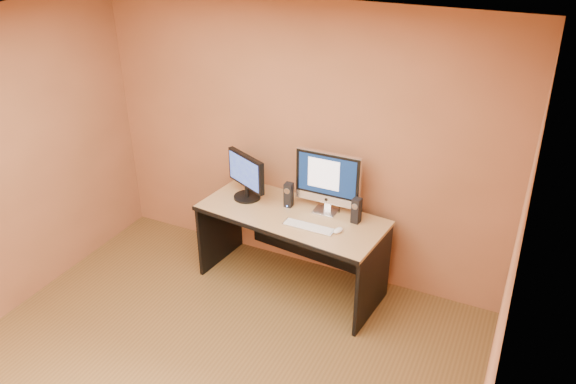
% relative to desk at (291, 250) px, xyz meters
% --- Properties ---
extents(walls, '(4.00, 4.00, 2.60)m').
position_rel_desk_xyz_m(walls, '(-0.13, -1.58, 0.91)').
color(walls, '#A66643').
rests_on(walls, ground).
extents(ceiling, '(4.00, 4.00, 0.00)m').
position_rel_desk_xyz_m(ceiling, '(-0.13, -1.58, 2.21)').
color(ceiling, white).
rests_on(ceiling, walls).
extents(desk, '(1.77, 0.93, 0.79)m').
position_rel_desk_xyz_m(desk, '(0.00, 0.00, 0.00)').
color(desk, tan).
rests_on(desk, ground).
extents(imac, '(0.61, 0.22, 0.58)m').
position_rel_desk_xyz_m(imac, '(0.26, 0.17, 0.68)').
color(imac, silver).
rests_on(imac, desk).
extents(second_monitor, '(0.57, 0.45, 0.45)m').
position_rel_desk_xyz_m(second_monitor, '(-0.51, 0.10, 0.62)').
color(second_monitor, black).
rests_on(second_monitor, desk).
extents(speaker_left, '(0.08, 0.08, 0.23)m').
position_rel_desk_xyz_m(speaker_left, '(-0.08, 0.12, 0.51)').
color(speaker_left, black).
rests_on(speaker_left, desk).
extents(speaker_right, '(0.08, 0.08, 0.23)m').
position_rel_desk_xyz_m(speaker_right, '(0.57, 0.11, 0.51)').
color(speaker_right, black).
rests_on(speaker_right, desk).
extents(keyboard, '(0.46, 0.13, 0.02)m').
position_rel_desk_xyz_m(keyboard, '(0.23, -0.15, 0.40)').
color(keyboard, silver).
rests_on(keyboard, desk).
extents(mouse, '(0.09, 0.12, 0.04)m').
position_rel_desk_xyz_m(mouse, '(0.49, -0.11, 0.41)').
color(mouse, white).
rests_on(mouse, desk).
extents(cable_a, '(0.08, 0.23, 0.01)m').
position_rel_desk_xyz_m(cable_a, '(0.35, 0.31, 0.40)').
color(cable_a, black).
rests_on(cable_a, desk).
extents(cable_b, '(0.08, 0.18, 0.01)m').
position_rel_desk_xyz_m(cable_b, '(0.21, 0.29, 0.40)').
color(cable_b, black).
rests_on(cable_b, desk).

